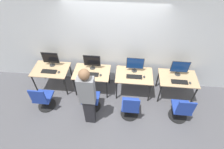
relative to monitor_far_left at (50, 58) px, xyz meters
The scene contains 23 objects.
ground_plane 2.08m from the monitor_far_left, 16.03° to the right, with size 20.00×20.00×0.00m, color #4C4C51.
wall_back 1.85m from the monitor_far_left, ahead, with size 12.00×0.05×2.80m.
desk_far_left 0.37m from the monitor_far_left, 90.00° to the right, with size 1.01×0.68×0.71m.
monitor_far_left is the anchor object (origin of this frame).
keyboard_far_left 0.37m from the monitor_far_left, 90.00° to the right, with size 0.42×0.15×0.02m.
mouse_far_left 0.46m from the monitor_far_left, 45.23° to the right, with size 0.06×0.09×0.03m.
office_chair_far_left 1.15m from the monitor_far_left, 90.09° to the right, with size 0.48×0.48×0.86m.
desk_left 1.24m from the monitor_far_left, ahead, with size 1.01×0.68×0.71m.
monitor_left 1.18m from the monitor_far_left, ahead, with size 0.47×0.16×0.45m.
keyboard_left 1.24m from the monitor_far_left, 13.32° to the right, with size 0.42×0.15×0.02m.
mouse_left 1.50m from the monitor_far_left, 11.31° to the right, with size 0.06×0.09×0.03m.
office_chair_left 1.65m from the monitor_far_left, 34.98° to the right, with size 0.48×0.48×0.86m.
person_left 1.81m from the monitor_far_left, 43.57° to the right, with size 0.36×0.23×1.78m.
desk_right 2.39m from the monitor_far_left, ahead, with size 1.01×0.68×0.71m.
monitor_right 2.37m from the monitor_far_left, ahead, with size 0.47×0.16×0.45m.
keyboard_right 2.39m from the monitor_far_left, ahead, with size 0.42×0.15×0.02m.
mouse_right 2.65m from the monitor_far_left, ahead, with size 0.06×0.09×0.03m.
office_chair_right 2.59m from the monitor_far_left, 23.64° to the right, with size 0.48×0.48×0.86m.
desk_far_right 3.57m from the monitor_far_left, ahead, with size 1.01×0.68×0.71m.
monitor_far_right 3.55m from the monitor_far_left, ahead, with size 0.47×0.16×0.45m.
keyboard_far_right 3.57m from the monitor_far_left, ahead, with size 0.42×0.15×0.02m.
mouse_far_right 3.84m from the monitor_far_left, ahead, with size 0.06×0.09×0.03m.
office_chair_far_right 3.75m from the monitor_far_left, 14.95° to the right, with size 0.48×0.48×0.86m.
Camera 1 is at (0.32, -3.12, 4.05)m, focal length 28.00 mm.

